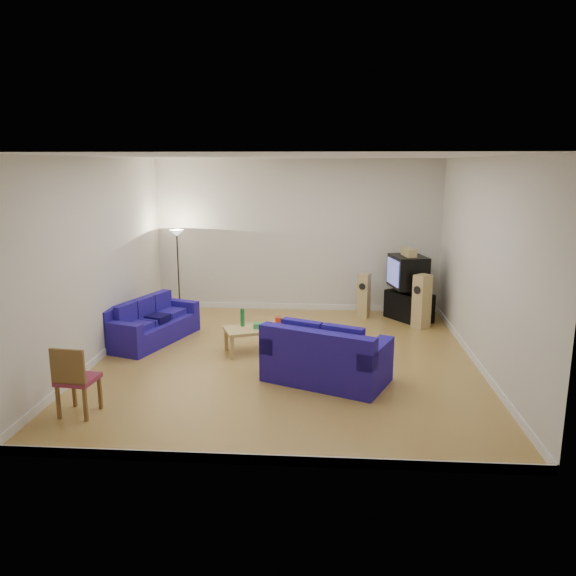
# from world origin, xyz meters

# --- Properties ---
(room) EXTENTS (6.01, 6.51, 3.21)m
(room) POSITION_xyz_m (0.00, 0.00, 1.54)
(room) COLOR olive
(room) RESTS_ON ground
(sofa_three_seat) EXTENTS (1.38, 2.03, 0.72)m
(sofa_three_seat) POSITION_xyz_m (-2.50, 0.83, 0.27)
(sofa_three_seat) COLOR navy
(sofa_three_seat) RESTS_ON ground
(sofa_loveseat) EXTENTS (1.94, 1.55, 0.85)m
(sofa_loveseat) POSITION_xyz_m (0.63, -0.89, 0.32)
(sofa_loveseat) COLOR navy
(sofa_loveseat) RESTS_ON ground
(coffee_table) EXTENTS (1.29, 0.97, 0.42)m
(coffee_table) POSITION_xyz_m (-0.47, 0.39, 0.37)
(coffee_table) COLOR tan
(coffee_table) RESTS_ON ground
(bottle) EXTENTS (0.10, 0.10, 0.30)m
(bottle) POSITION_xyz_m (-0.77, 0.45, 0.57)
(bottle) COLOR #197233
(bottle) RESTS_ON coffee_table
(tissue_box) EXTENTS (0.22, 0.15, 0.08)m
(tissue_box) POSITION_xyz_m (-0.47, 0.34, 0.46)
(tissue_box) COLOR green
(tissue_box) RESTS_ON coffee_table
(red_canister) EXTENTS (0.12, 0.12, 0.15)m
(red_canister) POSITION_xyz_m (-0.17, 0.51, 0.50)
(red_canister) COLOR red
(red_canister) RESTS_ON coffee_table
(remote) EXTENTS (0.18, 0.10, 0.02)m
(remote) POSITION_xyz_m (-0.06, 0.30, 0.43)
(remote) COLOR black
(remote) RESTS_ON coffee_table
(tv_stand) EXTENTS (0.97, 1.05, 0.57)m
(tv_stand) POSITION_xyz_m (2.30, 2.56, 0.28)
(tv_stand) COLOR black
(tv_stand) RESTS_ON ground
(av_receiver) EXTENTS (0.59, 0.57, 0.11)m
(av_receiver) POSITION_xyz_m (2.33, 2.59, 0.62)
(av_receiver) COLOR black
(av_receiver) RESTS_ON tv_stand
(television) EXTENTS (0.77, 0.93, 0.64)m
(television) POSITION_xyz_m (2.24, 2.54, 0.99)
(television) COLOR black
(television) RESTS_ON av_receiver
(centre_speaker) EXTENTS (0.27, 0.47, 0.15)m
(centre_speaker) POSITION_xyz_m (2.24, 2.50, 1.39)
(centre_speaker) COLOR tan
(centre_speaker) RESTS_ON television
(speaker_left) EXTENTS (0.29, 0.33, 0.91)m
(speaker_left) POSITION_xyz_m (1.40, 2.70, 0.46)
(speaker_left) COLOR tan
(speaker_left) RESTS_ON ground
(speaker_right) EXTENTS (0.39, 0.39, 1.04)m
(speaker_right) POSITION_xyz_m (2.45, 2.00, 0.52)
(speaker_right) COLOR tan
(speaker_right) RESTS_ON ground
(floor_lamp) EXTENTS (0.30, 0.30, 1.77)m
(floor_lamp) POSITION_xyz_m (-2.45, 2.70, 1.47)
(floor_lamp) COLOR black
(floor_lamp) RESTS_ON ground
(dining_chair) EXTENTS (0.48, 0.48, 0.92)m
(dining_chair) POSITION_xyz_m (-2.46, -2.24, 0.51)
(dining_chair) COLOR brown
(dining_chair) RESTS_ON ground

